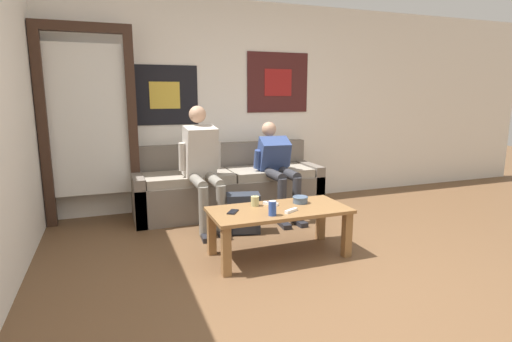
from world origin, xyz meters
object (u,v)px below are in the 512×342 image
Objects in this scene: person_seated_teen at (277,165)px; backpack at (243,214)px; coffee_table at (279,217)px; game_controller_near_left at (291,211)px; game_controller_near_right at (271,204)px; drink_can_blue at (272,208)px; pillar_candle at (255,201)px; couch at (229,188)px; ceramic_bowl at (300,199)px; cell_phone at (233,212)px; person_seated_adult at (203,162)px.

person_seated_teen is 2.66× the size of backpack.
game_controller_near_left is (0.05, -0.13, 0.09)m from coffee_table.
game_controller_near_left is 0.28m from game_controller_near_right.
person_seated_teen is 1.41m from drink_can_blue.
game_controller_near_right is (-0.48, -0.97, -0.16)m from person_seated_teen.
backpack is at bearing 87.92° from drink_can_blue.
pillar_candle reaches higher than game_controller_near_left.
couch reaches higher than coffee_table.
couch is at bearing 84.37° from backpack.
ceramic_bowl is at bearing 48.60° from game_controller_near_left.
backpack is at bearing 98.25° from game_controller_near_right.
coffee_table is 9.80× the size of drink_can_blue.
couch is 2.06× the size of person_seated_teen.
person_seated_teen is 1.40m from cell_phone.
backpack is 3.15× the size of game_controller_near_right.
couch is 0.69m from person_seated_teen.
pillar_candle is at bearing -123.41° from person_seated_teen.
person_seated_adult is (-0.43, 1.08, 0.34)m from coffee_table.
cell_phone is at bearing 161.15° from game_controller_near_left.
pillar_candle reaches higher than ceramic_bowl.
person_seated_teen reaches higher than pillar_candle.
person_seated_teen is at bearing 50.94° from cell_phone.
backpack is 0.86m from game_controller_near_left.
drink_can_blue is (0.29, -1.25, -0.20)m from person_seated_adult.
person_seated_teen is at bearing 67.41° from coffee_table.
ceramic_bowl reaches higher than coffee_table.
coffee_table is at bearing -158.83° from ceramic_bowl.
drink_can_blue is 0.32m from game_controller_near_right.
couch is 17.31× the size of game_controller_near_right.
game_controller_near_left is (0.19, 0.04, -0.05)m from drink_can_blue.
person_seated_teen reaches higher than drink_can_blue.
ceramic_bowl is at bearing -101.47° from person_seated_teen.
drink_can_blue is at bearing -145.71° from ceramic_bowl.
pillar_candle is 0.81× the size of drink_can_blue.
game_controller_near_right is 0.87× the size of cell_phone.
ceramic_bowl is 0.96× the size of cell_phone.
couch is at bearing 74.93° from cell_phone.
game_controller_near_right reaches higher than cell_phone.
couch is 15.78× the size of game_controller_near_left.
coffee_table is at bearing -4.09° from cell_phone.
person_seated_teen is at bearing 71.80° from game_controller_near_left.
person_seated_adult is 9.00× the size of ceramic_bowl.
coffee_table is at bearing -112.59° from person_seated_teen.
person_seated_adult is 1.08m from cell_phone.
backpack is 0.60m from game_controller_near_right.
coffee_table is 8.47× the size of ceramic_bowl.
person_seated_adult is 0.99m from pillar_candle.
drink_can_blue is 0.83× the size of cell_phone.
pillar_candle is 0.32m from drink_can_blue.
game_controller_near_left is at bearing -67.46° from coffee_table.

